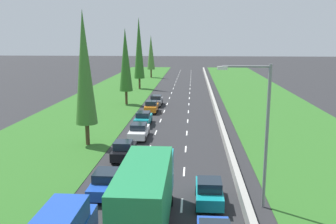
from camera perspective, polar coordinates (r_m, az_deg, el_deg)
The scene contains 18 objects.
ground_plane at distance 61.54m, azimuth 1.69°, elevation 1.74°, with size 300.00×300.00×0.00m, color #28282B.
grass_verge_left at distance 63.29m, azimuth -9.83°, elevation 1.87°, with size 14.00×140.00×0.04m, color #2D6623.
grass_verge_right at distance 62.65m, azimuth 14.93°, elevation 1.54°, with size 14.00×140.00×0.04m, color #2D6623.
median_barrier at distance 61.51m, azimuth 7.01°, elevation 2.05°, with size 0.44×120.00×0.85m, color #9E9B93.
lane_markings at distance 61.54m, azimuth 1.69°, elevation 1.74°, with size 3.64×116.00×0.01m.
blue_sedan_left_lane at distance 25.77m, azimuth -9.53°, elevation -10.71°, with size 1.82×4.50×1.64m.
black_hatchback_left_lane at distance 32.25m, azimuth -6.92°, elevation -5.97°, with size 1.74×3.90×1.72m.
white_sedan_left_lane at distance 38.76m, azimuth -4.56°, elevation -2.96°, with size 1.82×4.50×1.64m.
teal_sedan_left_lane at distance 44.66m, azimuth -3.89°, elevation -0.99°, with size 1.82×4.50×1.64m.
green_box_truck_centre_lane at distance 20.00m, azimuth -3.41°, elevation -13.08°, with size 2.46×9.40×4.18m.
orange_hatchback_left_lane at distance 51.94m, azimuth -2.61°, elevation 0.83°, with size 1.74×3.90×1.72m.
grey_sedan_left_lane at distance 57.26m, azimuth -1.86°, elevation 1.82°, with size 1.82×4.50×1.64m.
teal_hatchback_right_lane at distance 24.03m, azimuth 6.43°, elevation -12.26°, with size 1.74×3.90×1.72m.
poplar_tree_second at distance 36.00m, azimuth -12.92°, elevation 6.71°, with size 2.13×2.13×13.18m.
poplar_tree_third at distance 57.87m, azimuth -6.66°, elevation 8.08°, with size 2.10×2.10×12.01m.
poplar_tree_fourth at distance 75.90m, azimuth -4.55°, elevation 9.92°, with size 2.17×2.17×14.61m.
poplar_tree_fifth at distance 97.27m, azimuth -2.68°, elevation 9.28°, with size 2.08×2.08×11.15m.
street_light_mast at distance 22.76m, azimuth 14.40°, elevation -2.22°, with size 3.20×0.28×9.00m.
Camera 1 is at (2.36, -0.58, 10.52)m, focal length 39.00 mm.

